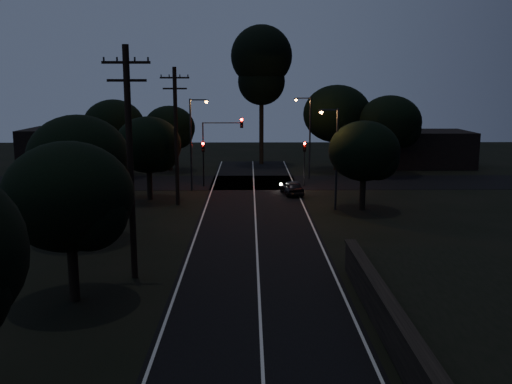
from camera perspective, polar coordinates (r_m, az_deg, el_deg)
name	(u,v)px	position (r m, az deg, el deg)	size (l,w,h in m)	color
road_surface	(255,207)	(43.60, -0.11, -1.47)	(60.00, 70.00, 0.03)	black
utility_pole_mid	(130,160)	(27.30, -12.48, 3.13)	(2.20, 0.30, 11.00)	black
utility_pole_far	(176,134)	(44.01, -8.00, 5.75)	(2.20, 0.30, 10.50)	black
tree_left_b	(73,200)	(24.97, -17.87, -0.72)	(5.45, 5.45, 6.93)	black
tree_left_c	(82,160)	(35.07, -17.04, 3.09)	(5.94, 5.94, 7.50)	black
tree_left_d	(150,146)	(46.32, -10.52, 4.52)	(5.30, 5.30, 6.73)	black
tree_far_nw	(171,129)	(62.13, -8.49, 6.27)	(5.50, 5.50, 6.97)	black
tree_far_w	(116,127)	(59.05, -13.85, 6.36)	(6.07, 6.07, 7.75)	black
tree_far_ne	(339,115)	(62.19, 8.35, 7.59)	(7.25, 7.25, 9.17)	black
tree_far_e	(392,123)	(60.30, 13.47, 6.68)	(6.40, 6.40, 8.12)	black
tree_right_a	(367,153)	(42.56, 11.02, 3.89)	(5.22, 5.22, 6.63)	black
tall_pine	(262,64)	(66.54, 0.56, 12.64)	(6.98, 6.98, 15.86)	black
building_left	(74,148)	(66.81, -17.77, 4.19)	(10.00, 8.00, 4.40)	black
building_right	(428,149)	(68.03, 16.84, 4.18)	(9.00, 7.00, 4.00)	black
signal_left	(203,156)	(52.04, -5.29, 3.64)	(0.28, 0.35, 4.10)	black
signal_right	(304,156)	(52.12, 4.86, 3.66)	(0.28, 0.35, 4.10)	black
signal_mast	(222,139)	(51.77, -3.45, 5.30)	(3.70, 0.35, 6.25)	black
streetlight_a	(193,138)	(49.94, -6.32, 5.40)	(1.66, 0.26, 8.00)	black
streetlight_b	(308,132)	(55.98, 5.22, 5.99)	(1.66, 0.26, 8.00)	black
streetlight_c	(334,152)	(42.24, 7.85, 4.00)	(1.46, 0.26, 7.50)	black
car	(292,188)	(48.30, 3.63, 0.44)	(1.45, 3.61, 1.23)	black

